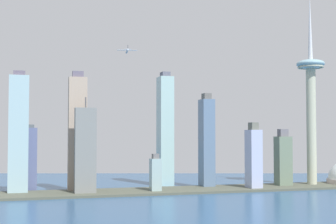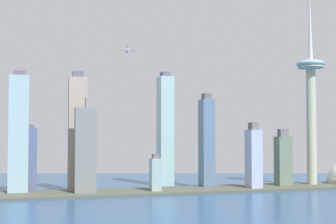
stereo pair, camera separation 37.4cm
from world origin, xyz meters
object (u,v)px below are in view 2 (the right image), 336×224
skyscraper_2 (207,142)px  skyscraper_8 (155,175)px  skyscraper_0 (254,158)px  skyscraper_4 (165,130)px  observation_tower (311,93)px  skyscraper_7 (85,151)px  airplane (127,51)px  skyscraper_1 (29,159)px  skyscraper_3 (283,160)px  skyscraper_5 (77,133)px  skyscraper_6 (18,134)px

skyscraper_2 → skyscraper_8: bearing=-156.1°
skyscraper_0 → skyscraper_4: bearing=140.5°
observation_tower → skyscraper_4: observation_tower is taller
skyscraper_2 → skyscraper_7: size_ratio=1.10×
skyscraper_8 → airplane: 180.02m
skyscraper_2 → skyscraper_4: (-50.09, 45.60, 18.00)m
skyscraper_1 → skyscraper_2: skyscraper_2 is taller
skyscraper_3 → skyscraper_7: 294.49m
skyscraper_4 → skyscraper_7: 157.06m
skyscraper_1 → skyscraper_2: (249.62, -24.21, 21.99)m
skyscraper_7 → observation_tower: bearing=2.9°
skyscraper_4 → skyscraper_2: bearing=-42.3°
skyscraper_5 → skyscraper_8: size_ratio=3.15×
airplane → skyscraper_6: bearing=101.3°
skyscraper_4 → skyscraper_7: skyscraper_4 is taller
skyscraper_3 → skyscraper_5: (-300.24, 18.93, 39.77)m
skyscraper_2 → skyscraper_3: 117.88m
skyscraper_6 → skyscraper_8: skyscraper_6 is taller
skyscraper_8 → skyscraper_4: bearing=66.0°
skyscraper_4 → skyscraper_5: bearing=-160.8°
skyscraper_3 → skyscraper_6: 378.95m
skyscraper_5 → skyscraper_8: 119.66m
observation_tower → skyscraper_2: (-162.46, 19.22, -75.33)m
skyscraper_2 → skyscraper_8: (-87.76, -38.82, -42.22)m
skyscraper_1 → skyscraper_4: 204.61m
observation_tower → skyscraper_0: 146.57m
skyscraper_0 → skyscraper_6: bearing=173.8°
observation_tower → skyscraper_2: size_ratio=2.16×
skyscraper_3 → skyscraper_4: size_ratio=0.50×
observation_tower → skyscraper_1: (-412.08, 43.43, -97.32)m
skyscraper_0 → skyscraper_8: size_ratio=1.82×
skyscraper_8 → airplane: airplane is taller
skyscraper_4 → skyscraper_8: 110.33m
observation_tower → skyscraper_1: observation_tower is taller
skyscraper_6 → skyscraper_1: bearing=65.0°
skyscraper_4 → skyscraper_5: size_ratio=1.06×
skyscraper_0 → airplane: 234.77m
skyscraper_2 → skyscraper_5: bearing=-179.3°
observation_tower → airplane: 286.67m
skyscraper_0 → observation_tower: bearing=11.5°
skyscraper_0 → airplane: (-173.11, 45.22, 152.01)m
skyscraper_6 → airplane: size_ratio=5.47×
skyscraper_0 → skyscraper_3: 61.20m
skyscraper_4 → airplane: size_ratio=5.88×
skyscraper_5 → skyscraper_0: bearing=-9.1°
skyscraper_0 → skyscraper_3: size_ratio=1.10×
skyscraper_3 → skyscraper_8: (-200.60, -17.60, -15.52)m
skyscraper_5 → skyscraper_3: bearing=-3.6°
skyscraper_4 → skyscraper_0: bearing=-39.5°
skyscraper_3 → skyscraper_5: bearing=176.4°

